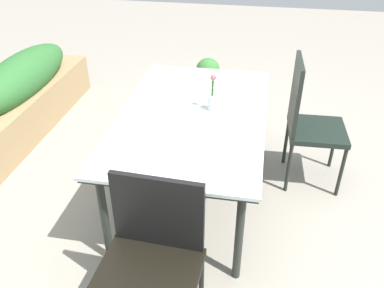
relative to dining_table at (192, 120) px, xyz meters
The scene contains 6 objects.
ground_plane 0.67m from the dining_table, 151.99° to the right, with size 12.00×12.00×0.00m, color gray.
dining_table is the anchor object (origin of this frame).
chair_near_right 0.91m from the dining_table, 65.82° to the right, with size 0.44×0.44×1.01m.
chair_end_left 1.16m from the dining_table, behind, with size 0.51×0.51×0.92m.
flower_vase 0.22m from the dining_table, 56.69° to the right, with size 0.06×0.06×0.26m.
potted_plant 1.70m from the dining_table, ahead, with size 0.26×0.26×0.49m.
Camera 1 is at (-2.35, -0.40, 2.05)m, focal length 37.83 mm.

